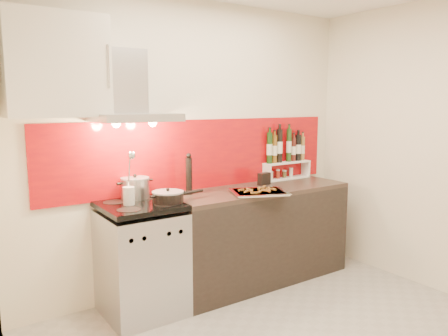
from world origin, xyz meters
TOP-DOWN VIEW (x-y plane):
  - back_wall at (0.00, 1.40)m, footprint 3.40×0.02m
  - left_wall at (-1.70, 0.00)m, footprint 0.02×2.80m
  - right_wall at (1.70, 0.00)m, footprint 0.02×2.80m
  - backsplash at (0.05, 1.39)m, footprint 3.00×0.02m
  - range_stove at (-0.70, 1.10)m, footprint 0.60×0.60m
  - counter at (0.50, 1.10)m, footprint 1.80×0.60m
  - range_hood at (-0.70, 1.24)m, footprint 0.62×0.50m
  - upper_cabinet at (-1.25, 1.22)m, footprint 0.70×0.35m
  - stock_pot at (-0.65, 1.30)m, footprint 0.24×0.24m
  - saute_pan at (-0.49, 1.00)m, footprint 0.48×0.25m
  - utensil_jar at (-0.79, 1.09)m, footprint 0.09×0.14m
  - pepper_mill at (-0.19, 1.22)m, footprint 0.06×0.06m
  - step_shelf at (1.04, 1.33)m, footprint 0.56×0.15m
  - caddy_box at (0.64, 1.19)m, footprint 0.14×0.08m
  - baking_tray at (0.34, 0.90)m, footprint 0.58×0.52m

SIDE VIEW (x-z plane):
  - range_stove at x=-0.70m, z-range -0.01..0.90m
  - counter at x=0.50m, z-range 0.00..0.90m
  - baking_tray at x=0.34m, z-range 0.90..0.93m
  - saute_pan at x=-0.49m, z-range 0.90..1.01m
  - caddy_box at x=0.64m, z-range 0.90..1.02m
  - stock_pot at x=-0.65m, z-range 0.90..1.10m
  - utensil_jar at x=-0.79m, z-range 0.81..1.24m
  - pepper_mill at x=-0.19m, z-range 0.89..1.26m
  - step_shelf at x=1.04m, z-range 0.88..1.41m
  - backsplash at x=0.05m, z-range 0.90..1.54m
  - back_wall at x=0.00m, z-range 0.00..2.60m
  - left_wall at x=-1.70m, z-range 0.00..2.60m
  - right_wall at x=1.70m, z-range 0.00..2.60m
  - range_hood at x=-0.70m, z-range 1.44..2.05m
  - upper_cabinet at x=-1.25m, z-range 1.59..2.31m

